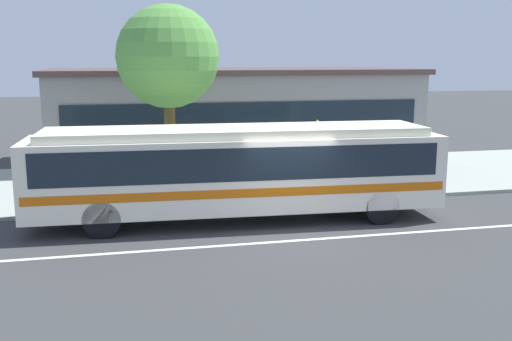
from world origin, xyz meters
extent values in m
plane|color=#373839|center=(0.00, 0.00, 0.00)|extent=(120.00, 120.00, 0.00)
cube|color=#97A095|center=(0.00, 6.85, 0.06)|extent=(60.00, 8.00, 0.12)
cube|color=silver|center=(0.00, -0.80, 0.00)|extent=(56.00, 0.16, 0.01)
cube|color=white|center=(-1.23, 1.50, 1.46)|extent=(11.85, 3.06, 2.06)
cube|color=#F1F0CE|center=(-1.23, 1.50, 2.61)|extent=(10.90, 2.72, 0.24)
cube|color=#19232D|center=(-1.23, 1.50, 1.87)|extent=(11.15, 3.05, 0.91)
cube|color=#D3630F|center=(-1.23, 1.50, 1.08)|extent=(11.62, 3.08, 0.24)
cube|color=#19232D|center=(4.58, 1.21, 1.87)|extent=(0.23, 2.20, 0.99)
cylinder|color=black|center=(2.81, 2.41, 0.50)|extent=(1.01, 0.33, 1.00)
cylinder|color=black|center=(2.70, 0.20, 0.50)|extent=(1.01, 0.33, 1.00)
cylinder|color=black|center=(-4.93, 2.79, 0.50)|extent=(1.01, 0.33, 1.00)
cylinder|color=black|center=(-5.04, 0.57, 0.50)|extent=(1.01, 0.33, 1.00)
cylinder|color=#7A6254|center=(0.11, 3.31, 0.54)|extent=(0.14, 0.14, 0.85)
cylinder|color=#7A6254|center=(-0.05, 3.26, 0.54)|extent=(0.14, 0.14, 0.85)
cylinder|color=green|center=(0.03, 3.28, 1.25)|extent=(0.42, 0.42, 0.56)
sphere|color=#D68D8D|center=(0.03, 3.28, 1.64)|extent=(0.23, 0.23, 0.23)
cylinder|color=gray|center=(1.79, 3.27, 1.35)|extent=(0.08, 0.08, 2.46)
cube|color=yellow|center=(1.79, 3.27, 2.38)|extent=(0.12, 0.44, 0.56)
cylinder|color=brown|center=(-2.82, 5.31, 1.81)|extent=(0.37, 0.37, 3.38)
sphere|color=#549541|center=(-2.82, 5.31, 4.71)|extent=(3.45, 3.45, 3.45)
cube|color=gray|center=(0.70, 12.02, 1.96)|extent=(16.25, 6.05, 3.93)
cube|color=#19232D|center=(0.70, 8.97, 2.16)|extent=(14.95, 0.04, 1.41)
cube|color=#503D3D|center=(0.70, 12.02, 4.05)|extent=(16.65, 6.45, 0.24)
camera|label=1|loc=(-4.40, -14.99, 4.71)|focal=41.59mm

